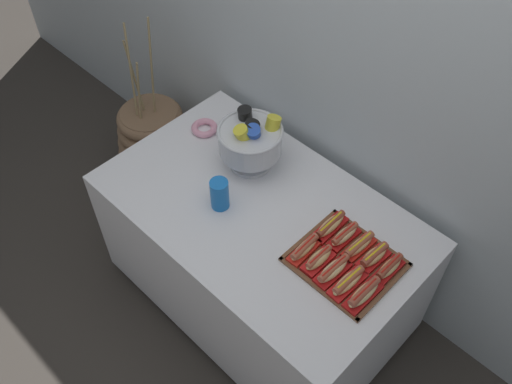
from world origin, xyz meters
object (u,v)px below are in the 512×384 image
hot_dog_9 (389,268)px  punch_bowl (251,139)px  hot_dog_7 (359,246)px  serving_tray (345,262)px  floor_vase (155,144)px  hot_dog_1 (319,259)px  hot_dog_4 (364,294)px  hot_dog_6 (344,236)px  hot_dog_2 (333,270)px  hot_dog_3 (348,282)px  donut (204,128)px  hot_dog_8 (374,256)px  hot_dog_5 (330,226)px  buffet_table (260,254)px  cup_stack (220,194)px  hot_dog_0 (304,249)px

hot_dog_9 → punch_bowl: size_ratio=0.51×
hot_dog_7 → serving_tray: bearing=-90.3°
floor_vase → hot_dog_1: 1.58m
serving_tray → hot_dog_4: bearing=-29.1°
hot_dog_6 → serving_tray: bearing=-48.0°
hot_dog_6 → punch_bowl: punch_bowl is taller
hot_dog_1 → hot_dog_9: 0.28m
hot_dog_2 → hot_dog_3: bearing=-0.3°
floor_vase → donut: size_ratio=8.39×
hot_dog_1 → hot_dog_8: (0.15, 0.16, 0.00)m
hot_dog_3 → hot_dog_5: hot_dog_3 is taller
buffet_table → hot_dog_8: 0.66m
buffet_table → hot_dog_2: size_ratio=8.30×
hot_dog_3 → hot_dog_4: size_ratio=1.00×
hot_dog_9 → punch_bowl: bearing=176.4°
hot_dog_5 → donut: size_ratio=1.39×
floor_vase → donut: floor_vase is taller
hot_dog_1 → cup_stack: (-0.51, -0.06, 0.04)m
hot_dog_2 → hot_dog_8: bearing=65.2°
hot_dog_1 → hot_dog_5: (-0.07, 0.17, -0.00)m
hot_dog_9 → donut: (-1.14, 0.05, -0.02)m
hot_dog_4 → donut: bearing=169.2°
hot_dog_1 → hot_dog_8: size_ratio=0.97×
hot_dog_0 → donut: hot_dog_0 is taller
hot_dog_4 → donut: 1.16m
hot_dog_4 → hot_dog_9: 0.17m
buffet_table → hot_dog_4: size_ratio=7.86×
punch_bowl → donut: (-0.33, 0.00, -0.14)m
buffet_table → hot_dog_6: hot_dog_6 is taller
hot_dog_6 → punch_bowl: size_ratio=0.54×
hot_dog_3 → hot_dog_1: bearing=179.7°
hot_dog_8 → hot_dog_9: 0.08m
hot_dog_8 → donut: 1.07m
hot_dog_2 → floor_vase: bearing=170.6°
hot_dog_4 → hot_dog_8: same height
floor_vase → hot_dog_5: size_ratio=6.01×
buffet_table → hot_dog_1: hot_dog_1 is taller
serving_tray → hot_dog_7: (0.00, 0.08, 0.03)m
hot_dog_3 → hot_dog_8: size_ratio=1.16×
hot_dog_5 → hot_dog_9: bearing=-0.3°
hot_dog_9 → punch_bowl: (-0.82, 0.05, 0.12)m
hot_dog_7 → hot_dog_9: 0.15m
hot_dog_1 → hot_dog_7: 0.18m
hot_dog_2 → hot_dog_3: 0.08m
hot_dog_2 → donut: 1.02m
hot_dog_6 → hot_dog_7: size_ratio=0.92×
hot_dog_8 → hot_dog_4: bearing=-65.9°
hot_dog_8 → hot_dog_0: bearing=-144.1°
hot_dog_1 → hot_dog_4: 0.23m
serving_tray → hot_dog_8: 0.12m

